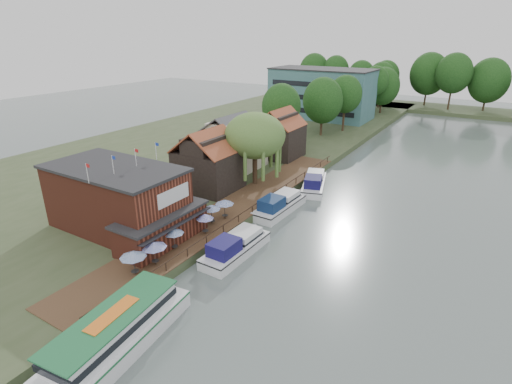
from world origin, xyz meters
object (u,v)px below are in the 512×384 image
Objects in this scene: hotel_block at (321,93)px; umbrella_1 at (155,253)px; umbrella_0 at (134,263)px; swan at (119,320)px; umbrella_3 at (205,224)px; cottage_a at (208,160)px; cottage_b at (232,141)px; pub at (130,202)px; willow at (255,149)px; cottage_c at (280,133)px; umbrella_2 at (174,239)px; umbrella_4 at (212,214)px; cruiser_2 at (314,181)px; umbrella_5 at (225,209)px; cruiser_1 at (280,203)px; tour_boat at (108,338)px; cruiser_0 at (236,244)px.

hotel_block reaches higher than umbrella_1.
swan is at bearing -57.96° from umbrella_0.
umbrella_0 is at bearing -92.94° from umbrella_3.
cottage_a is 0.90× the size of cottage_b.
pub is 1.92× the size of willow.
pub is at bearing 138.63° from umbrella_0.
cottage_c is 45.62m from swan.
pub is 25.33m from cottage_b.
cottage_c reaches higher than swan.
cottage_c is at bearing 66.04° from cottage_b.
cottage_a is 1.01× the size of cottage_c.
umbrella_2 is 1.00× the size of umbrella_3.
umbrella_2 is at bearing -67.33° from cottage_b.
umbrella_4 is at bearing -61.42° from cottage_b.
umbrella_0 reaches higher than cruiser_2.
cottage_b is at bearing 122.31° from umbrella_5.
umbrella_5 is 8.01m from cruiser_1.
umbrella_4 is 0.16× the size of tour_boat.
cottage_c reaches higher than tour_boat.
cottage_c is 38.46m from umbrella_1.
umbrella_5 is at bearing 96.61° from umbrella_3.
cruiser_0 is (11.54, -30.74, -3.98)m from cottage_c.
cottage_b is (-4.00, 25.00, 0.60)m from pub.
umbrella_3 is (0.54, 4.31, 0.00)m from umbrella_2.
willow is 0.99× the size of cruiser_1.
cruiser_1 is (3.50, 21.09, -1.01)m from umbrella_0.
umbrella_0 is 1.02× the size of umbrella_4.
tour_boat is (5.09, -12.45, -0.68)m from umbrella_2.
cottage_c is 35.39m from umbrella_2.
willow is 4.39× the size of umbrella_2.
cruiser_1 is 28.27m from tour_boat.
umbrella_4 is (6.34, 6.02, -2.36)m from pub.
hotel_block is 66.72m from umbrella_4.
umbrella_5 is at bearing -114.38° from cruiser_1.
umbrella_3 is 0.23× the size of cruiser_1.
willow is 23.69× the size of swan.
cruiser_1 is at bearing -71.91° from hotel_block.
willow is 10.07m from cruiser_2.
swan is (3.16, -16.35, -2.07)m from umbrella_4.
umbrella_1 is at bearing -88.47° from umbrella_5.
umbrella_5 is 6.84m from cruiser_0.
umbrella_2 and umbrella_3 have the same top height.
cottage_a is 19.03m from cottage_c.
umbrella_4 is (-0.71, 9.71, 0.00)m from umbrella_1.
umbrella_3 is 14.35m from swan.
cottage_c reaches higher than umbrella_1.
umbrella_2 is (6.70, -0.63, -2.36)m from pub.
hotel_block is 64.87m from umbrella_5.
cottage_b is at bearing 161.52° from cruiser_2.
cottage_b is at bearing 146.31° from willow.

